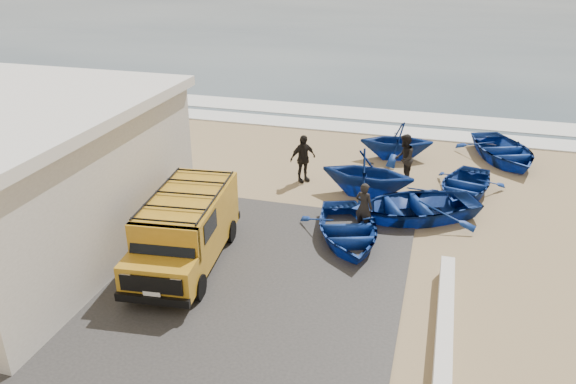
# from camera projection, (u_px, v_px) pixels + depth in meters

# --- Properties ---
(ground) EXTENTS (160.00, 160.00, 0.00)m
(ground) POSITION_uv_depth(u_px,v_px,m) (270.00, 249.00, 16.38)
(ground) COLOR tan
(slab) EXTENTS (12.00, 10.00, 0.05)m
(slab) POSITION_uv_depth(u_px,v_px,m) (176.00, 274.00, 15.11)
(slab) COLOR #3C3937
(slab) RESTS_ON ground
(ocean) EXTENTS (180.00, 88.00, 0.01)m
(ocean) POSITION_uv_depth(u_px,v_px,m) (414.00, 16.00, 65.46)
(ocean) COLOR #385166
(ocean) RESTS_ON ground
(surf_line) EXTENTS (180.00, 1.60, 0.06)m
(surf_line) POSITION_uv_depth(u_px,v_px,m) (345.00, 127.00, 26.88)
(surf_line) COLOR white
(surf_line) RESTS_ON ground
(surf_wash) EXTENTS (180.00, 2.20, 0.04)m
(surf_wash) POSITION_uv_depth(u_px,v_px,m) (354.00, 113.00, 29.08)
(surf_wash) COLOR white
(surf_wash) RESTS_ON ground
(parapet) EXTENTS (0.35, 6.00, 0.55)m
(parapet) POSITION_uv_depth(u_px,v_px,m) (444.00, 335.00, 12.39)
(parapet) COLOR silver
(parapet) RESTS_ON ground
(van) EXTENTS (2.33, 4.89, 2.02)m
(van) POSITION_uv_depth(u_px,v_px,m) (186.00, 228.00, 15.27)
(van) COLOR #BF881C
(van) RESTS_ON ground
(boat_near_left) EXTENTS (3.69, 4.33, 0.76)m
(boat_near_left) POSITION_uv_depth(u_px,v_px,m) (347.00, 230.00, 16.66)
(boat_near_left) COLOR navy
(boat_near_left) RESTS_ON ground
(boat_near_right) EXTENTS (5.09, 4.55, 0.87)m
(boat_near_right) POSITION_uv_depth(u_px,v_px,m) (414.00, 206.00, 18.02)
(boat_near_right) COLOR navy
(boat_near_right) RESTS_ON ground
(boat_mid_left) EXTENTS (3.42, 3.02, 1.70)m
(boat_mid_left) POSITION_uv_depth(u_px,v_px,m) (368.00, 173.00, 19.43)
(boat_mid_left) COLOR navy
(boat_mid_left) RESTS_ON ground
(boat_mid_right) EXTENTS (3.18, 3.90, 0.71)m
(boat_mid_right) POSITION_uv_depth(u_px,v_px,m) (464.00, 185.00, 19.71)
(boat_mid_right) COLOR navy
(boat_mid_right) RESTS_ON ground
(boat_far_left) EXTENTS (3.32, 3.00, 1.54)m
(boat_far_left) POSITION_uv_depth(u_px,v_px,m) (397.00, 141.00, 22.81)
(boat_far_left) COLOR navy
(boat_far_left) RESTS_ON ground
(boat_far_right) EXTENTS (4.29, 4.97, 0.86)m
(boat_far_right) POSITION_uv_depth(u_px,v_px,m) (504.00, 151.00, 22.71)
(boat_far_right) COLOR navy
(boat_far_right) RESTS_ON ground
(fisherman_front) EXTENTS (0.67, 0.57, 1.58)m
(fisherman_front) POSITION_uv_depth(u_px,v_px,m) (364.00, 207.00, 17.13)
(fisherman_front) COLOR black
(fisherman_front) RESTS_ON ground
(fisherman_middle) EXTENTS (0.73, 0.91, 1.81)m
(fisherman_middle) POSITION_uv_depth(u_px,v_px,m) (404.00, 158.00, 20.60)
(fisherman_middle) COLOR black
(fisherman_middle) RESTS_ON ground
(fisherman_back) EXTENTS (1.05, 1.06, 1.79)m
(fisherman_back) POSITION_uv_depth(u_px,v_px,m) (303.00, 158.00, 20.60)
(fisherman_back) COLOR black
(fisherman_back) RESTS_ON ground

